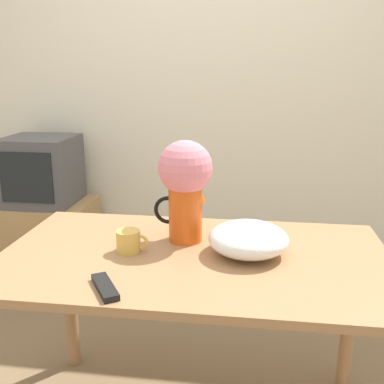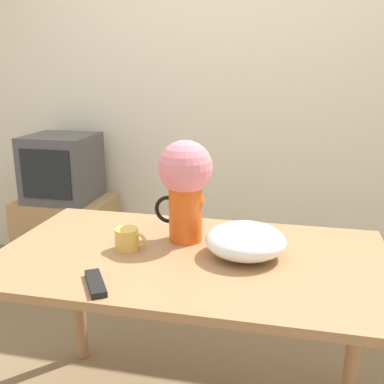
{
  "view_description": "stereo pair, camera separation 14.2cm",
  "coord_description": "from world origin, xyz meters",
  "px_view_note": "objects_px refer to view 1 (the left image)",
  "views": [
    {
      "loc": [
        0.36,
        -1.47,
        1.43
      ],
      "look_at": [
        0.14,
        0.15,
        0.97
      ],
      "focal_mm": 42.0,
      "sensor_mm": 36.0,
      "label": 1
    },
    {
      "loc": [
        0.5,
        -1.45,
        1.43
      ],
      "look_at": [
        0.14,
        0.15,
        0.97
      ],
      "focal_mm": 42.0,
      "sensor_mm": 36.0,
      "label": 2
    }
  ],
  "objects_px": {
    "coffee_mug": "(129,241)",
    "white_bowl": "(248,239)",
    "flower_vase": "(185,181)",
    "tv_set": "(41,170)"
  },
  "relations": [
    {
      "from": "flower_vase",
      "to": "coffee_mug",
      "type": "xyz_separation_m",
      "value": [
        -0.19,
        -0.14,
        -0.2
      ]
    },
    {
      "from": "flower_vase",
      "to": "coffee_mug",
      "type": "bearing_deg",
      "value": -142.63
    },
    {
      "from": "coffee_mug",
      "to": "tv_set",
      "type": "distance_m",
      "value": 1.6
    },
    {
      "from": "flower_vase",
      "to": "tv_set",
      "type": "xyz_separation_m",
      "value": [
        -1.15,
        1.13,
        -0.25
      ]
    },
    {
      "from": "white_bowl",
      "to": "tv_set",
      "type": "relative_size",
      "value": 0.65
    },
    {
      "from": "flower_vase",
      "to": "tv_set",
      "type": "bearing_deg",
      "value": 135.32
    },
    {
      "from": "flower_vase",
      "to": "white_bowl",
      "type": "xyz_separation_m",
      "value": [
        0.24,
        -0.1,
        -0.18
      ]
    },
    {
      "from": "flower_vase",
      "to": "white_bowl",
      "type": "bearing_deg",
      "value": -22.98
    },
    {
      "from": "coffee_mug",
      "to": "white_bowl",
      "type": "relative_size",
      "value": 0.41
    },
    {
      "from": "white_bowl",
      "to": "tv_set",
      "type": "bearing_deg",
      "value": 138.35
    }
  ]
}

